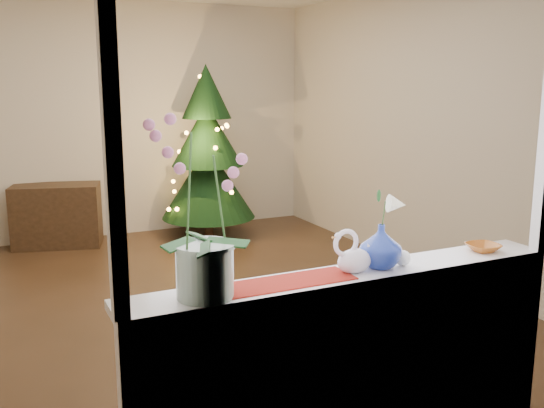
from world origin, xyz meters
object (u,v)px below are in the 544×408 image
at_px(orchid_pot, 203,208).
at_px(side_table, 57,216).
at_px(paperweight, 403,258).
at_px(amber_dish, 483,248).
at_px(blue_vase, 381,243).
at_px(swan, 355,252).
at_px(xmas_tree, 207,152).

relative_size(orchid_pot, side_table, 0.82).
xyz_separation_m(orchid_pot, paperweight, (0.99, 0.00, -0.33)).
bearing_deg(side_table, amber_dish, -54.91).
bearing_deg(paperweight, blue_vase, 167.77).
xyz_separation_m(swan, side_table, (-0.82, 4.63, -0.68)).
relative_size(swan, side_table, 0.26).
distance_m(swan, amber_dish, 0.80).
height_order(xmas_tree, side_table, xmas_tree).
relative_size(amber_dish, xmas_tree, 0.07).
distance_m(xmas_tree, side_table, 1.80).
distance_m(swan, paperweight, 0.27).
relative_size(swan, paperweight, 3.11).
bearing_deg(amber_dish, orchid_pot, -179.17).
distance_m(blue_vase, xmas_tree, 4.37).
height_order(paperweight, amber_dish, paperweight).
xyz_separation_m(swan, blue_vase, (0.15, 0.01, 0.02)).
bearing_deg(amber_dish, swan, -179.33).
xyz_separation_m(orchid_pot, blue_vase, (0.88, 0.03, -0.25)).
relative_size(blue_vase, amber_dish, 1.70).
bearing_deg(side_table, paperweight, -61.04).
bearing_deg(blue_vase, paperweight, -12.23).
bearing_deg(orchid_pot, paperweight, 0.09).
height_order(orchid_pot, side_table, orchid_pot).
xyz_separation_m(swan, amber_dish, (0.80, 0.01, -0.08)).
height_order(amber_dish, xmas_tree, xmas_tree).
distance_m(blue_vase, amber_dish, 0.65).
distance_m(swan, blue_vase, 0.16).
height_order(blue_vase, side_table, blue_vase).
distance_m(paperweight, amber_dish, 0.53).
xyz_separation_m(xmas_tree, side_table, (-1.65, 0.30, -0.65)).
bearing_deg(swan, blue_vase, 28.97).
relative_size(blue_vase, side_table, 0.26).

